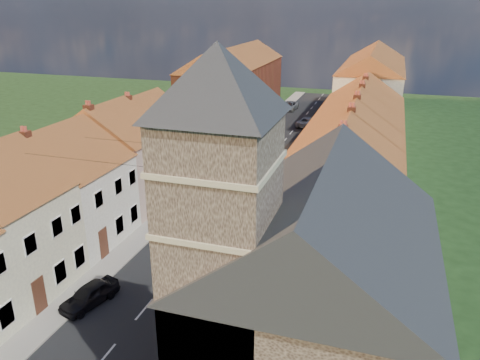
{
  "coord_description": "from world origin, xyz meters",
  "views": [
    {
      "loc": [
        11.85,
        -13.27,
        16.23
      ],
      "look_at": [
        1.69,
        18.41,
        3.5
      ],
      "focal_mm": 35.0,
      "sensor_mm": 36.0,
      "label": 1
    }
  ],
  "objects_px": {
    "car_distant_b": "(308,122)",
    "car_distant": "(289,106)",
    "car_mid": "(220,171)",
    "lamppost": "(183,166)",
    "church": "(306,271)",
    "car_far": "(246,147)",
    "car_near": "(89,295)"
  },
  "relations": [
    {
      "from": "church",
      "to": "lamppost",
      "type": "bearing_deg",
      "value": 128.3
    },
    {
      "from": "car_near",
      "to": "car_distant",
      "type": "relative_size",
      "value": 0.75
    },
    {
      "from": "car_far",
      "to": "car_distant_b",
      "type": "bearing_deg",
      "value": 54.73
    },
    {
      "from": "lamppost",
      "to": "car_distant_b",
      "type": "relative_size",
      "value": 1.27
    },
    {
      "from": "car_far",
      "to": "car_distant_b",
      "type": "distance_m",
      "value": 14.9
    },
    {
      "from": "car_near",
      "to": "car_distant_b",
      "type": "relative_size",
      "value": 0.77
    },
    {
      "from": "church",
      "to": "car_far",
      "type": "distance_m",
      "value": 35.28
    },
    {
      "from": "car_mid",
      "to": "car_distant",
      "type": "distance_m",
      "value": 32.04
    },
    {
      "from": "lamppost",
      "to": "car_mid",
      "type": "relative_size",
      "value": 1.63
    },
    {
      "from": "car_distant",
      "to": "car_distant_b",
      "type": "relative_size",
      "value": 1.03
    },
    {
      "from": "church",
      "to": "lamppost",
      "type": "height_order",
      "value": "church"
    },
    {
      "from": "car_distant_b",
      "to": "car_distant",
      "type": "bearing_deg",
      "value": -52.52
    },
    {
      "from": "car_mid",
      "to": "car_distant",
      "type": "height_order",
      "value": "car_distant"
    },
    {
      "from": "car_mid",
      "to": "car_far",
      "type": "xyz_separation_m",
      "value": [
        0.0,
        8.63,
        -0.02
      ]
    },
    {
      "from": "lamppost",
      "to": "car_mid",
      "type": "distance_m",
      "value": 7.83
    },
    {
      "from": "car_near",
      "to": "car_distant_b",
      "type": "height_order",
      "value": "car_distant_b"
    },
    {
      "from": "church",
      "to": "car_mid",
      "type": "height_order",
      "value": "church"
    },
    {
      "from": "car_mid",
      "to": "car_distant",
      "type": "relative_size",
      "value": 0.76
    },
    {
      "from": "lamppost",
      "to": "car_far",
      "type": "xyz_separation_m",
      "value": [
        0.61,
        15.86,
        -2.95
      ]
    },
    {
      "from": "church",
      "to": "car_near",
      "type": "relative_size",
      "value": 4.21
    },
    {
      "from": "car_distant_b",
      "to": "car_near",
      "type": "bearing_deg",
      "value": 94.56
    },
    {
      "from": "car_near",
      "to": "car_distant",
      "type": "bearing_deg",
      "value": 105.83
    },
    {
      "from": "car_distant",
      "to": "lamppost",
      "type": "bearing_deg",
      "value": -87.62
    },
    {
      "from": "lamppost",
      "to": "car_mid",
      "type": "height_order",
      "value": "lamppost"
    },
    {
      "from": "car_mid",
      "to": "car_distant_b",
      "type": "relative_size",
      "value": 0.78
    },
    {
      "from": "church",
      "to": "lamppost",
      "type": "xyz_separation_m",
      "value": [
        -13.17,
        16.68,
        -2.34
      ]
    },
    {
      "from": "car_far",
      "to": "car_distant",
      "type": "xyz_separation_m",
      "value": [
        0.0,
        23.41,
        0.09
      ]
    },
    {
      "from": "car_distant_b",
      "to": "church",
      "type": "bearing_deg",
      "value": 110.15
    },
    {
      "from": "car_far",
      "to": "car_distant",
      "type": "distance_m",
      "value": 23.41
    },
    {
      "from": "lamppost",
      "to": "car_distant_b",
      "type": "bearing_deg",
      "value": 79.96
    },
    {
      "from": "car_far",
      "to": "car_distant",
      "type": "height_order",
      "value": "car_distant"
    },
    {
      "from": "lamppost",
      "to": "car_distant",
      "type": "relative_size",
      "value": 1.24
    }
  ]
}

